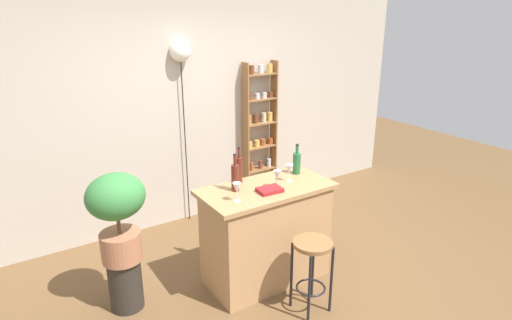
{
  "coord_description": "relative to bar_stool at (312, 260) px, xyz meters",
  "views": [
    {
      "loc": [
        -2.04,
        -2.66,
        2.47
      ],
      "look_at": [
        0.05,
        0.55,
        1.12
      ],
      "focal_mm": 30.48,
      "sensor_mm": 36.0,
      "label": 1
    }
  ],
  "objects": [
    {
      "name": "pendant_globe_light",
      "position": [
        -0.16,
        2.13,
        1.52
      ],
      "size": [
        0.24,
        0.24,
        2.14
      ],
      "color": "black",
      "rests_on": "ground"
    },
    {
      "name": "bottle_vinegar",
      "position": [
        -0.34,
        0.67,
        0.59
      ],
      "size": [
        0.07,
        0.07,
        0.34
      ],
      "color": "#5B2319",
      "rests_on": "kitchen_counter"
    },
    {
      "name": "spice_shelf",
      "position": [
        0.86,
        2.09,
        0.46
      ],
      "size": [
        0.45,
        0.15,
        1.86
      ],
      "color": "olive",
      "rests_on": "ground"
    },
    {
      "name": "potted_plant",
      "position": [
        -1.32,
        0.89,
        0.44
      ],
      "size": [
        0.48,
        0.43,
        0.77
      ],
      "color": "#A86B4C",
      "rests_on": "plant_stool"
    },
    {
      "name": "cookbook",
      "position": [
        -0.1,
        0.48,
        0.48
      ],
      "size": [
        0.22,
        0.16,
        0.03
      ],
      "primitive_type": "cube",
      "rotation": [
        0.0,
        0.0,
        -0.06
      ],
      "color": "maroon",
      "rests_on": "kitchen_counter"
    },
    {
      "name": "wine_glass_right",
      "position": [
        -0.44,
        0.47,
        0.58
      ],
      "size": [
        0.07,
        0.07,
        0.16
      ],
      "color": "silver",
      "rests_on": "kitchen_counter"
    },
    {
      "name": "bar_stool",
      "position": [
        0.0,
        0.0,
        0.0
      ],
      "size": [
        0.33,
        0.33,
        0.65
      ],
      "color": "black",
      "rests_on": "ground"
    },
    {
      "name": "kitchen_counter",
      "position": [
        -0.06,
        0.59,
        -0.01
      ],
      "size": [
        1.21,
        0.61,
        0.95
      ],
      "color": "tan",
      "rests_on": "ground"
    },
    {
      "name": "plant_stool",
      "position": [
        -1.32,
        0.89,
        -0.25
      ],
      "size": [
        0.28,
        0.28,
        0.47
      ],
      "primitive_type": "cylinder",
      "color": "#2D2823",
      "rests_on": "ground"
    },
    {
      "name": "bottle_spirits_clear",
      "position": [
        0.37,
        0.7,
        0.58
      ],
      "size": [
        0.08,
        0.08,
        0.3
      ],
      "color": "#236638",
      "rests_on": "kitchen_counter"
    },
    {
      "name": "wine_glass_left",
      "position": [
        0.19,
        0.58,
        0.58
      ],
      "size": [
        0.07,
        0.07,
        0.16
      ],
      "color": "silver",
      "rests_on": "kitchen_counter"
    },
    {
      "name": "back_wall",
      "position": [
        -0.06,
        2.24,
        0.91
      ],
      "size": [
        6.4,
        0.1,
        2.8
      ],
      "primitive_type": "cube",
      "color": "#BCB2A3",
      "rests_on": "ground"
    },
    {
      "name": "wine_glass_center",
      "position": [
        0.0,
        0.52,
        0.58
      ],
      "size": [
        0.07,
        0.07,
        0.16
      ],
      "color": "silver",
      "rests_on": "kitchen_counter"
    },
    {
      "name": "bottle_olive_oil",
      "position": [
        -0.21,
        0.82,
        0.59
      ],
      "size": [
        0.06,
        0.06,
        0.34
      ],
      "color": "#5B2319",
      "rests_on": "kitchen_counter"
    },
    {
      "name": "ground",
      "position": [
        -0.06,
        0.29,
        -0.49
      ],
      "size": [
        12.0,
        12.0,
        0.0
      ],
      "primitive_type": "plane",
      "color": "brown"
    }
  ]
}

